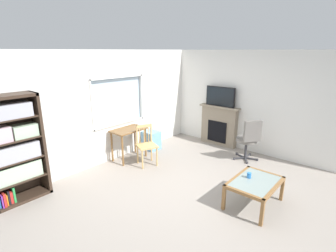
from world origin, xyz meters
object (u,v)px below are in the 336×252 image
(bookshelf, at_px, (13,148))
(tv, at_px, (220,97))
(wooden_chair, at_px, (146,145))
(plastic_drawer_unit, at_px, (151,140))
(sippy_cup, at_px, (249,175))
(fireplace, at_px, (219,125))
(coffee_table, at_px, (255,184))
(desk_under_window, at_px, (129,135))
(office_chair, at_px, (249,138))

(bookshelf, xyz_separation_m, tv, (4.61, -1.19, 0.37))
(wooden_chair, height_order, tv, tv)
(bookshelf, bearing_deg, wooden_chair, -14.35)
(plastic_drawer_unit, relative_size, sippy_cup, 5.31)
(fireplace, bearing_deg, coffee_table, -138.22)
(desk_under_window, bearing_deg, coffee_table, -88.20)
(wooden_chair, xyz_separation_m, tv, (2.17, -0.57, 0.86))
(plastic_drawer_unit, distance_m, office_chair, 2.42)
(bookshelf, distance_m, desk_under_window, 2.41)
(fireplace, bearing_deg, desk_under_window, 154.17)
(bookshelf, bearing_deg, tv, -14.53)
(wooden_chair, xyz_separation_m, fireplace, (2.19, -0.57, 0.08))
(office_chair, height_order, coffee_table, office_chair)
(plastic_drawer_unit, relative_size, office_chair, 0.48)
(wooden_chair, height_order, coffee_table, wooden_chair)
(office_chair, xyz_separation_m, sippy_cup, (-1.61, -0.73, -0.07))
(tv, relative_size, coffee_table, 0.87)
(sippy_cup, bearing_deg, office_chair, 24.36)
(bookshelf, height_order, desk_under_window, bookshelf)
(plastic_drawer_unit, height_order, sippy_cup, sippy_cup)
(office_chair, bearing_deg, sippy_cup, -155.64)
(plastic_drawer_unit, relative_size, coffee_table, 0.51)
(office_chair, bearing_deg, plastic_drawer_unit, 113.28)
(bookshelf, distance_m, coffee_table, 4.02)
(bookshelf, relative_size, desk_under_window, 2.26)
(wooden_chair, relative_size, fireplace, 0.82)
(desk_under_window, xyz_separation_m, coffee_table, (0.09, -3.01, -0.23))
(tv, xyz_separation_m, coffee_table, (-2.13, -1.92, -0.95))
(office_chair, bearing_deg, desk_under_window, 128.91)
(wooden_chair, relative_size, sippy_cup, 10.00)
(fireplace, bearing_deg, wooden_chair, 165.38)
(plastic_drawer_unit, bearing_deg, fireplace, -38.01)
(tv, height_order, office_chair, tv)
(fireplace, distance_m, coffee_table, 2.89)
(tv, bearing_deg, bookshelf, 165.47)
(fireplace, relative_size, sippy_cup, 12.26)
(plastic_drawer_unit, bearing_deg, sippy_cup, -102.63)
(desk_under_window, height_order, office_chair, office_chair)
(desk_under_window, distance_m, coffee_table, 3.02)
(wooden_chair, relative_size, plastic_drawer_unit, 1.88)
(bookshelf, height_order, fireplace, bookshelf)
(bookshelf, relative_size, tv, 2.23)
(desk_under_window, height_order, plastic_drawer_unit, desk_under_window)
(bookshelf, bearing_deg, fireplace, -14.48)
(office_chair, height_order, sippy_cup, office_chair)
(bookshelf, height_order, wooden_chair, bookshelf)
(coffee_table, bearing_deg, fireplace, 41.78)
(desk_under_window, relative_size, wooden_chair, 0.90)
(desk_under_window, relative_size, office_chair, 0.81)
(fireplace, xyz_separation_m, office_chair, (-0.51, -1.07, 0.01))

